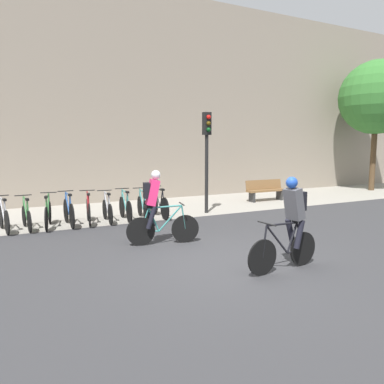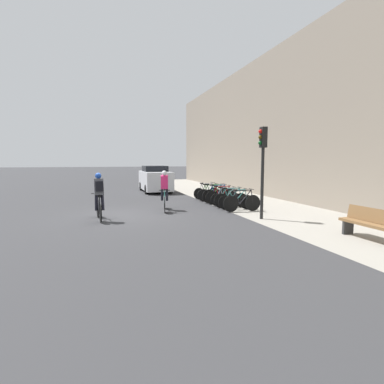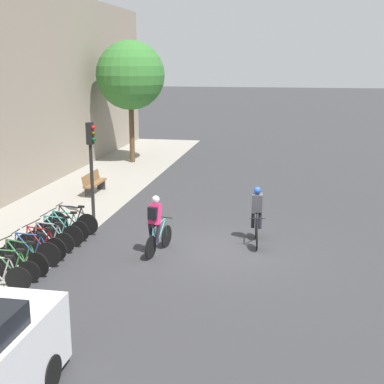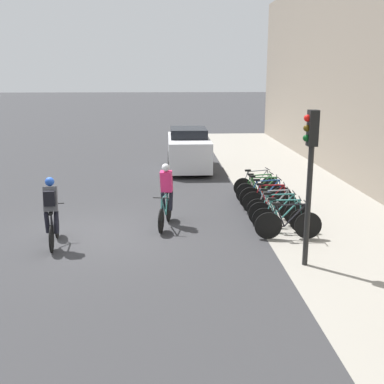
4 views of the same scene
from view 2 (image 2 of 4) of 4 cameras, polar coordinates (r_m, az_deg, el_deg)
name	(u,v)px [view 2 (image 2 of 4)]	position (r m, az deg, el deg)	size (l,w,h in m)	color
ground	(123,215)	(12.51, -13.01, -4.37)	(200.00, 200.00, 0.00)	#333335
kerb_strip	(269,208)	(14.61, 14.46, -2.91)	(44.00, 4.50, 0.01)	gray
building_facade	(318,116)	(16.07, 22.87, 13.24)	(44.00, 0.60, 8.75)	gray
cyclist_pink	(164,189)	(13.42, -5.27, 0.53)	(1.74, 0.56, 1.78)	black
cyclist_grey	(99,195)	(11.50, -17.30, -0.63)	(1.74, 0.48, 1.78)	black
parked_bike_0	(206,192)	(17.44, 2.74, -0.01)	(0.46, 1.62, 0.96)	black
parked_bike_1	(210,193)	(16.90, 3.39, -0.26)	(0.46, 1.57, 0.94)	black
parked_bike_2	(213,194)	(16.37, 4.09, -0.38)	(0.49, 1.71, 0.97)	black
parked_bike_3	(217,195)	(15.84, 4.85, -0.55)	(0.46, 1.71, 0.99)	black
parked_bike_4	(222,196)	(15.32, 5.65, -0.83)	(0.46, 1.66, 0.98)	black
parked_bike_5	(226,198)	(14.79, 6.50, -1.16)	(0.46, 1.59, 0.95)	black
parked_bike_6	(231,199)	(14.27, 7.42, -1.35)	(0.46, 1.69, 0.98)	black
parked_bike_7	(236,201)	(13.76, 8.41, -1.67)	(0.46, 1.66, 0.96)	black
parked_bike_8	(242,202)	(13.25, 9.48, -1.90)	(0.46, 1.75, 0.99)	black
traffic_light_pole	(263,156)	(11.56, 13.30, 6.76)	(0.26, 0.30, 3.46)	black
bench	(370,223)	(9.76, 30.86, -5.15)	(1.81, 0.44, 0.89)	brown
parked_car	(155,179)	(21.53, -7.05, 2.43)	(4.30, 1.84, 1.85)	silver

